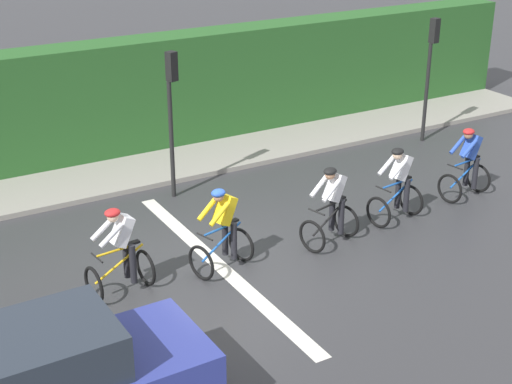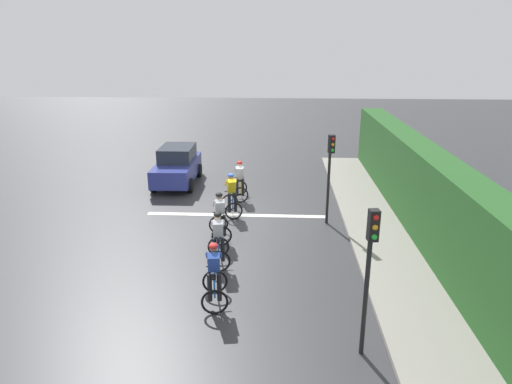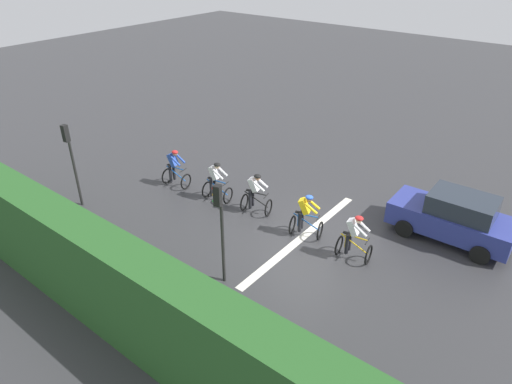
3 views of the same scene
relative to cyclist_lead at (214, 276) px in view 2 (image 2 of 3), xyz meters
The scene contains 13 objects.
ground_plane 6.39m from the cyclist_lead, 89.42° to the right, with size 80.00×80.00×0.00m, color #333335.
sidewalk_kerb 6.98m from the cyclist_lead, 141.22° to the right, with size 2.80×22.36×0.12m, color gray.
stone_wall_low 7.67m from the cyclist_lead, 145.44° to the right, with size 0.44×22.36×0.59m, color gray.
hedge_wall 7.94m from the cyclist_lead, 146.68° to the right, with size 1.10×22.36×2.96m, color #265623.
road_marking_stop_line 6.43m from the cyclist_lead, 89.42° to the right, with size 7.00×0.30×0.01m, color silver.
cyclist_lead is the anchor object (origin of this frame).
cyclist_second 2.18m from the cyclist_lead, 85.05° to the right, with size 0.83×1.17×1.66m.
cyclist_mid 4.03m from the cyclist_lead, 84.57° to the right, with size 0.92×1.21×1.66m.
cyclist_fourth 6.37m from the cyclist_lead, 87.89° to the right, with size 0.94×1.22×1.66m.
cyclist_trailing 8.31m from the cyclist_lead, 89.37° to the right, with size 0.81×1.16×1.66m.
car_navy 10.97m from the cyclist_lead, 72.70° to the right, with size 1.94×4.13×1.76m.
traffic_light_near_crossing 6.77m from the cyclist_lead, 120.77° to the right, with size 0.25×0.31×3.34m.
traffic_light_far_junction 4.14m from the cyclist_lead, 151.94° to the left, with size 0.22×0.31×3.34m.
Camera 2 is at (-1.67, 16.52, 6.38)m, focal length 32.02 mm.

